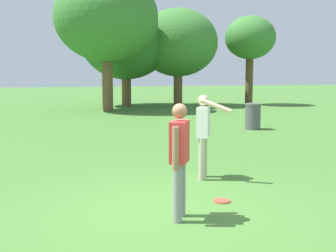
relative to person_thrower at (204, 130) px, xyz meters
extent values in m
plane|color=#447530|center=(-1.26, -1.78, -0.96)|extent=(120.00, 120.00, 0.00)
cylinder|color=#B7AD93|center=(0.05, 0.12, -0.55)|extent=(0.13, 0.13, 0.82)
cylinder|color=#B7AD93|center=(-0.08, -0.11, -0.55)|extent=(0.13, 0.13, 0.82)
cube|color=white|center=(-0.01, 0.01, 0.15)|extent=(0.38, 0.44, 0.58)
sphere|color=beige|center=(-0.01, 0.01, 0.57)|extent=(0.21, 0.21, 0.21)
cylinder|color=beige|center=(0.11, 0.23, 0.10)|extent=(0.09, 0.09, 0.58)
cylinder|color=beige|center=(0.10, -0.35, 0.49)|extent=(0.55, 0.36, 0.28)
cylinder|color=gray|center=(-1.22, -2.16, -0.55)|extent=(0.13, 0.13, 0.82)
cylinder|color=gray|center=(-1.09, -1.94, -0.55)|extent=(0.13, 0.13, 0.82)
cube|color=#D83838|center=(-1.16, -2.05, 0.15)|extent=(0.38, 0.44, 0.58)
sphere|color=#9E7051|center=(-1.16, -2.05, 0.57)|extent=(0.21, 0.21, 0.21)
cylinder|color=#9E7051|center=(-1.28, -2.28, 0.10)|extent=(0.09, 0.09, 0.58)
cylinder|color=#9E7051|center=(-1.03, -1.82, 0.10)|extent=(0.09, 0.09, 0.58)
cylinder|color=#E04733|center=(-0.25, -1.48, -0.95)|extent=(0.27, 0.27, 0.03)
cylinder|color=#515156|center=(4.36, 6.25, -0.51)|extent=(0.56, 0.56, 0.90)
cylinder|color=slate|center=(4.36, 6.25, -0.03)|extent=(0.59, 0.59, 0.06)
cylinder|color=brown|center=(0.31, 15.40, 0.79)|extent=(0.58, 0.58, 3.51)
ellipsoid|color=#3D7A33|center=(0.31, 15.40, 4.09)|extent=(5.61, 5.61, 4.76)
cylinder|color=brown|center=(1.92, 18.42, 0.30)|extent=(0.58, 0.58, 2.51)
ellipsoid|color=#33702D|center=(1.92, 18.42, 3.09)|extent=(5.58, 5.58, 4.74)
cylinder|color=brown|center=(5.12, 17.78, 0.34)|extent=(0.56, 0.56, 2.61)
ellipsoid|color=#3D7A33|center=(5.12, 17.78, 3.02)|extent=(4.99, 4.99, 4.24)
cylinder|color=brown|center=(9.80, 17.14, 0.77)|extent=(0.49, 0.49, 3.45)
ellipsoid|color=#3D7A33|center=(9.80, 17.14, 3.39)|extent=(3.25, 3.25, 2.76)
camera|label=1|loc=(-2.89, -7.43, 1.08)|focal=44.27mm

